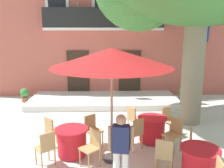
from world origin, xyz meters
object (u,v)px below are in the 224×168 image
at_px(cafe_table_middle, 152,129).
at_px(cafe_chair_middle_3, 135,132).
at_px(cafe_chair_front_2, 164,154).
at_px(cafe_table_front, 199,164).
at_px(ground_planter_right, 182,93).
at_px(cafe_chair_near_tree_1, 92,145).
at_px(cafe_chair_middle_1, 169,119).
at_px(cafe_chair_near_tree_2, 92,128).
at_px(ground_planter_left, 25,94).
at_px(cafe_umbrella, 112,58).
at_px(cafe_chair_middle_2, 134,118).
at_px(cafe_chair_near_tree_0, 46,147).
at_px(pedestrian_near_entrance, 121,148).
at_px(cafe_chair_middle_0, 174,132).
at_px(cafe_chair_near_tree_3, 52,130).
at_px(cafe_chair_front_1, 195,143).
at_px(cafe_table_near_tree, 72,142).

distance_m(cafe_table_middle, cafe_chair_middle_3, 0.77).
bearing_deg(cafe_chair_front_2, cafe_table_front, -15.17).
xyz_separation_m(cafe_chair_front_2, ground_planter_right, (2.34, 6.10, -0.17)).
bearing_deg(cafe_chair_near_tree_1, cafe_chair_middle_1, 36.72).
xyz_separation_m(cafe_chair_near_tree_2, ground_planter_left, (-3.38, 4.55, -0.17)).
relative_size(cafe_table_front, ground_planter_right, 1.34).
bearing_deg(cafe_umbrella, cafe_chair_middle_2, 64.97).
height_order(cafe_table_front, cafe_chair_front_2, cafe_chair_front_2).
height_order(cafe_chair_near_tree_0, pedestrian_near_entrance, pedestrian_near_entrance).
distance_m(cafe_chair_near_tree_1, cafe_table_front, 2.47).
bearing_deg(cafe_umbrella, cafe_chair_near_tree_2, 123.41).
xyz_separation_m(cafe_chair_middle_2, cafe_chair_middle_3, (-0.08, -1.09, 0.00)).
bearing_deg(ground_planter_left, cafe_table_front, -47.24).
bearing_deg(ground_planter_right, cafe_chair_near_tree_0, -131.94).
xyz_separation_m(cafe_chair_near_tree_0, cafe_chair_near_tree_2, (1.05, 1.08, 0.00)).
bearing_deg(cafe_table_middle, pedestrian_near_entrance, -116.42).
bearing_deg(cafe_chair_near_tree_1, cafe_chair_near_tree_0, -178.71).
height_order(cafe_chair_near_tree_2, cafe_chair_middle_0, same).
bearing_deg(ground_planter_left, cafe_chair_near_tree_3, -63.93).
bearing_deg(pedestrian_near_entrance, cafe_chair_near_tree_0, 153.73).
xyz_separation_m(cafe_umbrella, ground_planter_right, (3.50, 5.38, -2.25)).
distance_m(cafe_table_middle, cafe_chair_middle_1, 0.77).
xyz_separation_m(cafe_table_front, cafe_chair_front_2, (-0.73, 0.20, 0.14)).
bearing_deg(cafe_umbrella, cafe_chair_near_tree_1, -151.92).
relative_size(cafe_chair_middle_0, pedestrian_near_entrance, 0.56).
xyz_separation_m(cafe_chair_middle_1, cafe_chair_front_1, (0.22, -1.66, 0.00)).
bearing_deg(cafe_chair_middle_3, cafe_umbrella, -141.94).
relative_size(cafe_chair_middle_3, cafe_umbrella, 0.31).
bearing_deg(cafe_chair_middle_1, cafe_chair_middle_0, -97.00).
height_order(cafe_chair_middle_2, cafe_umbrella, cafe_umbrella).
relative_size(cafe_chair_middle_2, cafe_chair_middle_3, 1.00).
xyz_separation_m(cafe_chair_near_tree_2, cafe_chair_middle_0, (2.24, -0.35, 0.00)).
bearing_deg(cafe_chair_middle_2, cafe_chair_near_tree_2, -147.51).
distance_m(cafe_chair_near_tree_0, ground_planter_right, 7.61).
height_order(cafe_chair_near_tree_3, cafe_chair_middle_3, same).
distance_m(cafe_table_middle, pedestrian_near_entrance, 2.47).
height_order(cafe_chair_near_tree_0, cafe_chair_middle_1, same).
relative_size(cafe_chair_front_1, cafe_umbrella, 0.31).
xyz_separation_m(cafe_chair_near_tree_3, cafe_chair_middle_2, (2.39, 0.90, 0.00)).
distance_m(cafe_table_near_tree, cafe_chair_near_tree_3, 0.77).
height_order(cafe_table_middle, cafe_chair_middle_3, cafe_chair_middle_3).
relative_size(cafe_table_near_tree, cafe_chair_front_2, 0.95).
distance_m(cafe_chair_near_tree_2, cafe_chair_middle_0, 2.26).
xyz_separation_m(cafe_umbrella, ground_planter_left, (-3.91, 5.35, -2.25)).
bearing_deg(cafe_chair_front_2, cafe_chair_near_tree_2, 137.95).
bearing_deg(cafe_chair_middle_3, cafe_table_front, -49.79).
bearing_deg(cafe_table_front, cafe_table_middle, 108.74).
bearing_deg(cafe_chair_near_tree_1, cafe_chair_front_2, -15.95).
height_order(cafe_chair_front_2, ground_planter_left, cafe_chair_front_2).
relative_size(cafe_chair_near_tree_2, cafe_chair_near_tree_3, 1.00).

